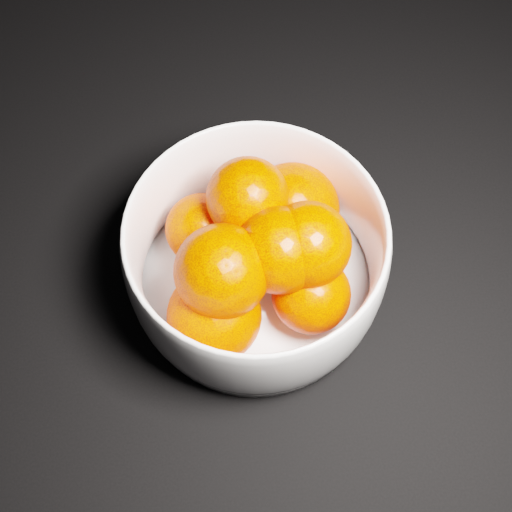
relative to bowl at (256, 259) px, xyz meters
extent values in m
cylinder|color=white|center=(0.00, 0.00, -0.05)|extent=(0.20, 0.20, 0.01)
sphere|color=#FF3A00|center=(0.04, 0.05, -0.01)|extent=(0.08, 0.08, 0.08)
sphere|color=#FF3A00|center=(-0.04, 0.04, -0.01)|extent=(0.06, 0.06, 0.06)
sphere|color=#FF3A00|center=(-0.04, -0.04, -0.01)|extent=(0.08, 0.08, 0.08)
sphere|color=#FF3A00|center=(0.04, -0.04, -0.01)|extent=(0.06, 0.06, 0.06)
sphere|color=#FF3A00|center=(0.00, 0.04, 0.04)|extent=(0.07, 0.07, 0.07)
sphere|color=#FF3A00|center=(-0.03, -0.03, 0.04)|extent=(0.07, 0.07, 0.07)
sphere|color=#FF3A00|center=(0.04, -0.01, 0.04)|extent=(0.07, 0.07, 0.07)
sphere|color=#FF3A00|center=(0.02, -0.01, 0.04)|extent=(0.07, 0.07, 0.07)
camera|label=1|loc=(-0.03, -0.27, 0.52)|focal=50.00mm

